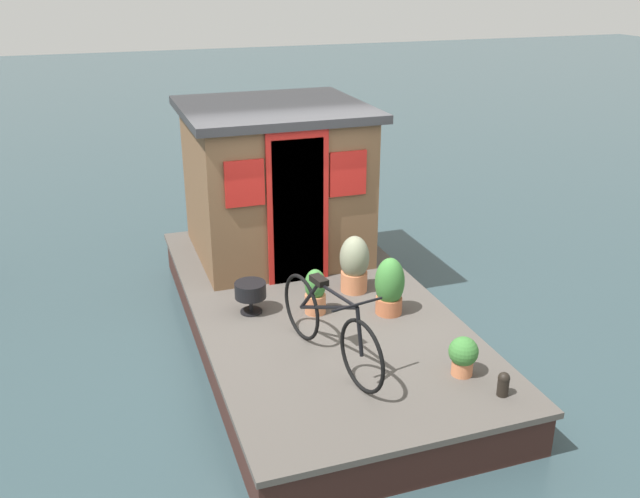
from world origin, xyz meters
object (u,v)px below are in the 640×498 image
charcoal_grill (250,291)px  mooring_bollard (503,383)px  potted_plant_succulent (354,264)px  bicycle (330,326)px  potted_plant_lavender (390,287)px  potted_plant_geranium (463,355)px  houseboat_cabin (275,180)px  potted_plant_fern (315,292)px

charcoal_grill → mooring_bollard: charcoal_grill is taller
potted_plant_succulent → bicycle: bearing=150.2°
potted_plant_succulent → potted_plant_lavender: bearing=-166.5°
potted_plant_lavender → potted_plant_geranium: size_ratio=1.70×
houseboat_cabin → potted_plant_lavender: size_ratio=3.50×
potted_plant_lavender → mooring_bollard: potted_plant_lavender is taller
bicycle → houseboat_cabin: bearing=-5.4°
potted_plant_succulent → mooring_bollard: 2.41m
houseboat_cabin → bicycle: size_ratio=1.29×
bicycle → potted_plant_lavender: bearing=-52.0°
houseboat_cabin → charcoal_grill: bearing=155.2°
houseboat_cabin → charcoal_grill: houseboat_cabin is taller
potted_plant_geranium → mooring_bollard: bearing=-157.9°
potted_plant_lavender → mooring_bollard: bearing=-170.1°
potted_plant_geranium → bicycle: bearing=60.8°
houseboat_cabin → potted_plant_succulent: size_ratio=3.33×
potted_plant_succulent → potted_plant_geranium: potted_plant_succulent is taller
bicycle → potted_plant_fern: (0.98, -0.19, -0.13)m
bicycle → potted_plant_fern: bearing=-10.9°
bicycle → charcoal_grill: bicycle is taller
potted_plant_lavender → potted_plant_fern: size_ratio=1.26×
potted_plant_succulent → houseboat_cabin: bearing=19.9°
bicycle → potted_plant_succulent: 1.57m
potted_plant_fern → potted_plant_succulent: bearing=-57.6°
potted_plant_succulent → potted_plant_geranium: 1.98m
bicycle → potted_plant_geranium: size_ratio=4.61×
potted_plant_succulent → charcoal_grill: potted_plant_succulent is taller
potted_plant_geranium → houseboat_cabin: bearing=13.4°
mooring_bollard → charcoal_grill: bearing=37.4°
potted_plant_succulent → potted_plant_fern: potted_plant_succulent is taller
charcoal_grill → bicycle: bearing=-159.2°
bicycle → potted_plant_geranium: bicycle is taller
bicycle → potted_plant_geranium: 1.23m
houseboat_cabin → potted_plant_fern: 1.94m
charcoal_grill → houseboat_cabin: bearing=-24.8°
potted_plant_fern → potted_plant_geranium: potted_plant_fern is taller
charcoal_grill → mooring_bollard: size_ratio=1.55×
potted_plant_succulent → mooring_bollard: bearing=-169.1°
houseboat_cabin → mooring_bollard: houseboat_cabin is taller
potted_plant_fern → charcoal_grill: 0.69m
bicycle → charcoal_grill: size_ratio=4.94×
bicycle → mooring_bollard: bicycle is taller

